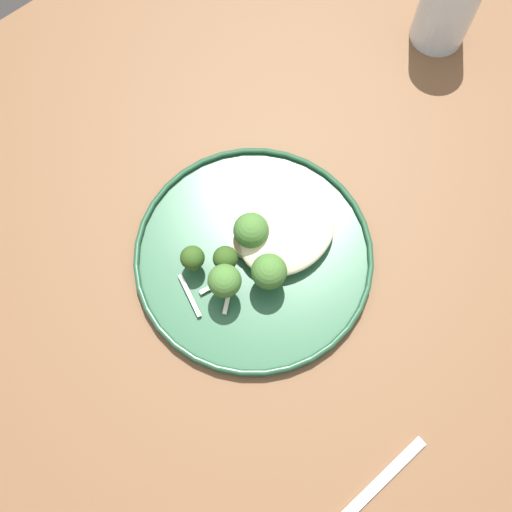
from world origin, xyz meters
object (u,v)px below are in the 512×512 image
(broccoli_floret_tall_stalk, at_px, (251,231))
(broccoli_floret_beside_noodles, at_px, (269,272))
(seared_scallop_tiny_bay, at_px, (274,244))
(seared_scallop_on_noodles, at_px, (288,232))
(seared_scallop_center_golden, at_px, (301,213))
(seared_scallop_tilted_round, at_px, (246,244))
(dinner_fork, at_px, (357,504))
(water_glass, at_px, (447,8))
(seared_scallop_right_edge, at_px, (313,245))
(broccoli_floret_right_tilted, at_px, (225,259))
(dinner_plate, at_px, (256,259))
(broccoli_floret_rear_charred, at_px, (225,281))
(broccoli_floret_near_rim, at_px, (193,258))

(broccoli_floret_tall_stalk, bearing_deg, broccoli_floret_beside_noodles, -107.80)
(seared_scallop_tiny_bay, bearing_deg, seared_scallop_on_noodles, 1.64)
(seared_scallop_on_noodles, height_order, seared_scallop_center_golden, same)
(seared_scallop_on_noodles, xyz_separation_m, broccoli_floret_beside_noodles, (-0.06, -0.03, 0.03))
(seared_scallop_tilted_round, distance_m, dinner_fork, 0.32)
(broccoli_floret_tall_stalk, xyz_separation_m, dinner_fork, (-0.10, -0.31, -0.04))
(seared_scallop_on_noodles, relative_size, water_glass, 0.25)
(seared_scallop_right_edge, distance_m, dinner_fork, 0.29)
(seared_scallop_right_edge, height_order, seared_scallop_center_golden, seared_scallop_right_edge)
(seared_scallop_on_noodles, relative_size, seared_scallop_tilted_round, 0.96)
(seared_scallop_center_golden, bearing_deg, seared_scallop_tiny_bay, -168.72)
(seared_scallop_right_edge, distance_m, seared_scallop_tilted_round, 0.08)
(seared_scallop_center_golden, height_order, broccoli_floret_right_tilted, broccoli_floret_right_tilted)
(broccoli_floret_right_tilted, relative_size, dinner_fork, 0.23)
(broccoli_floret_tall_stalk, bearing_deg, dinner_plate, -116.01)
(seared_scallop_right_edge, relative_size, seared_scallop_on_noodles, 0.78)
(broccoli_floret_right_tilted, distance_m, water_glass, 0.45)
(seared_scallop_right_edge, xyz_separation_m, seared_scallop_tiny_bay, (-0.04, 0.03, -0.00))
(seared_scallop_right_edge, xyz_separation_m, broccoli_floret_right_tilted, (-0.09, 0.05, 0.01))
(seared_scallop_center_golden, height_order, water_glass, water_glass)
(broccoli_floret_rear_charred, bearing_deg, seared_scallop_tilted_round, 27.66)
(dinner_fork, bearing_deg, dinner_plate, 72.19)
(seared_scallop_center_golden, distance_m, seared_scallop_tiny_bay, 0.05)
(dinner_plate, bearing_deg, broccoli_floret_rear_charred, -170.47)
(broccoli_floret_right_tilted, bearing_deg, dinner_plate, -24.98)
(seared_scallop_tilted_round, xyz_separation_m, seared_scallop_tiny_bay, (0.03, -0.02, -0.00))
(seared_scallop_on_noodles, height_order, seared_scallop_tilted_round, seared_scallop_tilted_round)
(broccoli_floret_right_tilted, height_order, broccoli_floret_tall_stalk, broccoli_floret_tall_stalk)
(dinner_plate, height_order, broccoli_floret_near_rim, broccoli_floret_near_rim)
(dinner_plate, height_order, seared_scallop_right_edge, seared_scallop_right_edge)
(broccoli_floret_tall_stalk, bearing_deg, seared_scallop_tiny_bay, -57.98)
(seared_scallop_tiny_bay, bearing_deg, water_glass, 14.91)
(seared_scallop_center_golden, bearing_deg, broccoli_floret_rear_charred, -172.39)
(seared_scallop_on_noodles, xyz_separation_m, seared_scallop_tiny_bay, (-0.02, -0.00, 0.00))
(broccoli_floret_rear_charred, bearing_deg, seared_scallop_tiny_bay, 5.17)
(seared_scallop_tiny_bay, bearing_deg, dinner_plate, 176.13)
(seared_scallop_right_edge, bearing_deg, dinner_plate, 151.93)
(seared_scallop_center_golden, relative_size, dinner_fork, 0.18)
(dinner_plate, xyz_separation_m, seared_scallop_tilted_round, (-0.00, 0.02, 0.01))
(broccoli_floret_tall_stalk, bearing_deg, broccoli_floret_right_tilted, -171.38)
(broccoli_floret_rear_charred, distance_m, dinner_fork, 0.28)
(dinner_plate, xyz_separation_m, seared_scallop_tiny_bay, (0.03, -0.00, 0.01))
(dinner_plate, distance_m, seared_scallop_tilted_round, 0.02)
(dinner_fork, bearing_deg, broccoli_floret_right_tilted, 79.09)
(seared_scallop_tilted_round, relative_size, dinner_fork, 0.18)
(broccoli_floret_beside_noodles, xyz_separation_m, broccoli_floret_tall_stalk, (0.02, 0.05, -0.01))
(broccoli_floret_beside_noodles, height_order, broccoli_floret_tall_stalk, broccoli_floret_beside_noodles)
(seared_scallop_tilted_round, bearing_deg, dinner_fork, -106.74)
(seared_scallop_tilted_round, bearing_deg, broccoli_floret_near_rim, 161.33)
(seared_scallop_tilted_round, xyz_separation_m, broccoli_floret_near_rim, (-0.06, 0.02, 0.02))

